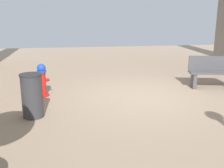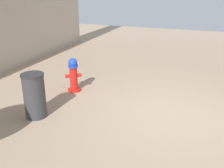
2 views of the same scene
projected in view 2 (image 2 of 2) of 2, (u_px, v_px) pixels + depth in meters
name	position (u px, v px, depth m)	size (l,w,h in m)	color
ground_plane	(173.00, 116.00, 5.52)	(23.40, 23.40, 0.00)	tan
fire_hydrant	(73.00, 75.00, 6.71)	(0.39, 0.39, 0.89)	red
trash_bin	(34.00, 96.00, 5.36)	(0.47, 0.47, 0.96)	#38383D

